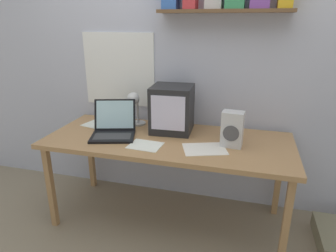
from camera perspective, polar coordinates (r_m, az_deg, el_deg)
The scene contains 11 objects.
ground_plane at distance 2.63m, azimuth 0.00°, elevation -17.15°, with size 12.00×12.00×0.00m, color gray.
back_wall at distance 2.56m, azimuth 2.88°, elevation 13.69°, with size 5.60×0.24×2.60m.
corner_desk at distance 2.29m, azimuth 0.00°, elevation -3.64°, with size 1.85×0.76×0.72m.
crt_monitor at distance 2.37m, azimuth 0.78°, elevation 3.29°, with size 0.33×0.33×0.37m.
laptop at distance 2.37m, azimuth -10.30°, elevation -0.13°, with size 0.41×0.41×0.25m.
desk_lamp at distance 2.50m, azimuth -6.44°, elevation 4.26°, with size 0.13×0.18×0.29m.
juice_glass at distance 2.31m, azimuth 11.23°, elevation -0.83°, with size 0.06×0.06×0.13m.
space_heater at distance 2.14m, azimuth 12.14°, elevation -0.61°, with size 0.16×0.12×0.26m.
loose_paper_near_laptop at distance 2.10m, azimuth 6.99°, elevation -4.37°, with size 0.35×0.30×0.00m.
printed_handout at distance 2.62m, azimuth -12.67°, elevation 0.19°, with size 0.33×0.26×0.00m.
open_notebook at distance 2.15m, azimuth -4.35°, elevation -3.70°, with size 0.24×0.20×0.00m.
Camera 1 is at (0.56, -2.03, 1.58)m, focal length 32.00 mm.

